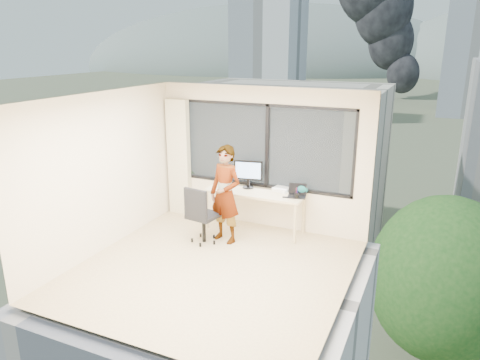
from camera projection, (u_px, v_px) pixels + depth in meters
The scene contains 24 objects.
floor at pixel (213, 269), 6.91m from camera, with size 4.00×4.00×0.01m, color #CEBB86.
ceiling at pixel (210, 98), 6.15m from camera, with size 4.00×4.00×0.01m, color white.
wall_front at pixel (124, 241), 4.78m from camera, with size 4.00×0.01×2.60m, color beige.
wall_left at pixel (103, 173), 7.31m from camera, with size 0.01×4.00×2.60m, color beige.
wall_right at pixel (351, 208), 5.74m from camera, with size 0.01×4.00×2.60m, color beige.
window_wall at pixel (265, 146), 8.19m from camera, with size 3.30×0.16×1.55m, color black, non-canonical shape.
curtain at pixel (179, 158), 8.89m from camera, with size 0.45×0.14×2.30m, color beige.
desk at pixel (255, 211), 8.25m from camera, with size 1.80×0.60×0.75m, color beige.
chair at pixel (204, 214), 7.71m from camera, with size 0.53×0.53×1.04m, color black, non-canonical shape.
person at pixel (225, 194), 7.67m from camera, with size 0.62×0.41×1.70m, color #2D2D33.
monitor at pixel (248, 174), 8.27m from camera, with size 0.53×0.11×0.53m, color black, non-canonical shape.
game_console at pixel (281, 189), 8.15m from camera, with size 0.27×0.23×0.07m, color white.
laptop at pixel (297, 192), 7.81m from camera, with size 0.31×0.33×0.20m, color black, non-canonical shape.
cellphone at pixel (286, 197), 7.81m from camera, with size 0.12×0.05×0.01m, color black.
pen_cup at pixel (297, 196), 7.76m from camera, with size 0.08×0.08×0.09m, color black.
handbag at pixel (301, 189), 7.94m from camera, with size 0.25×0.13×0.20m, color #0D4E51.
exterior_ground at pixel (430, 113), 115.67m from camera, with size 400.00×400.00×0.04m, color #515B3D.
near_bldg_a at pixel (283, 169), 38.65m from camera, with size 16.00×12.00×14.00m, color beige.
far_tower_a at pixel (269, 58), 103.52m from camera, with size 14.00×14.00×28.00m, color silver.
far_tower_b at pixel (473, 53), 108.16m from camera, with size 13.00×13.00×30.00m, color silver.
far_tower_d at pixel (258, 61), 162.18m from camera, with size 16.00×14.00×22.00m, color silver.
hill_a at pixel (269, 67), 337.24m from camera, with size 288.00×216.00×90.00m, color slate.
tree_a at pixel (164, 220), 35.29m from camera, with size 7.00×7.00×8.00m, color #1F511B, non-canonical shape.
tree_b at pixel (440, 296), 23.81m from camera, with size 7.60×7.60×9.00m, color #1F511B, non-canonical shape.
Camera 1 is at (2.92, -5.49, 3.32)m, focal length 33.68 mm.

